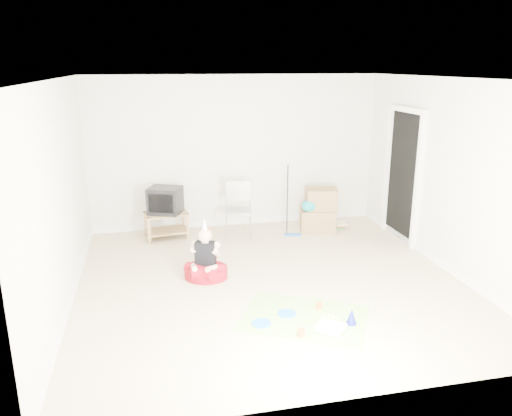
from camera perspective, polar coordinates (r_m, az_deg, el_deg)
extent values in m
plane|color=beige|center=(6.68, 1.58, -8.33)|extent=(5.00, 5.00, 0.00)
cube|color=black|center=(8.31, 16.48, 3.39)|extent=(0.02, 0.90, 2.05)
cube|color=olive|center=(8.26, -10.25, -0.65)|extent=(0.74, 0.51, 0.03)
cube|color=olive|center=(8.35, -10.15, -2.58)|extent=(0.74, 0.51, 0.03)
cube|color=olive|center=(8.10, -12.13, -2.57)|extent=(0.06, 0.06, 0.43)
cube|color=olive|center=(8.20, -7.80, -2.13)|extent=(0.06, 0.06, 0.43)
cube|color=olive|center=(8.45, -12.48, -1.81)|extent=(0.06, 0.06, 0.43)
cube|color=olive|center=(8.54, -8.32, -1.39)|extent=(0.06, 0.06, 0.43)
cube|color=black|center=(8.20, -10.33, 0.88)|extent=(0.62, 0.57, 0.43)
cube|color=#9D9DA2|center=(8.12, -2.04, -0.36)|extent=(0.49, 0.48, 0.03)
cylinder|color=#9D9DA2|center=(8.11, -3.41, -0.27)|extent=(0.02, 0.02, 0.95)
cylinder|color=#9D9DA2|center=(8.11, -0.66, -0.24)|extent=(0.02, 0.02, 0.95)
cube|color=olive|center=(8.61, 7.05, -1.38)|extent=(0.66, 0.56, 0.38)
cube|color=olive|center=(8.54, 7.45, 1.04)|extent=(0.57, 0.48, 0.36)
ellipsoid|color=#0D8791|center=(8.38, 6.11, 0.24)|extent=(0.25, 0.18, 0.20)
cube|color=#245BB4|center=(8.37, 4.18, -3.06)|extent=(0.30, 0.18, 0.03)
cylinder|color=black|center=(8.20, 4.26, 0.68)|extent=(0.13, 0.37, 1.11)
cube|color=#226729|center=(8.92, 9.55, -2.03)|extent=(0.30, 0.33, 0.03)
cube|color=#A24922|center=(8.91, 9.56, -1.84)|extent=(0.26, 0.31, 0.03)
cube|color=beige|center=(8.90, 9.57, -1.66)|extent=(0.23, 0.28, 0.03)
cylinder|color=maroon|center=(6.78, -5.74, -7.31)|extent=(0.74, 0.74, 0.16)
cube|color=black|center=(6.68, -5.80, -5.31)|extent=(0.30, 0.23, 0.35)
sphere|color=beige|center=(6.59, -5.87, -3.14)|extent=(0.24, 0.24, 0.18)
cone|color=white|center=(6.53, -5.91, -1.80)|extent=(0.10, 0.10, 0.14)
cube|color=#F83497|center=(5.80, 5.55, -12.39)|extent=(1.69, 1.53, 0.01)
cube|color=white|center=(5.56, 8.59, -13.41)|extent=(0.36, 0.36, 0.08)
cube|color=#40B560|center=(5.57, 8.57, -13.69)|extent=(0.36, 0.36, 0.01)
cylinder|color=beige|center=(5.52, 7.45, -12.75)|extent=(0.01, 0.01, 0.07)
cylinder|color=beige|center=(5.50, 7.94, -12.87)|extent=(0.01, 0.01, 0.07)
cylinder|color=beige|center=(5.49, 8.43, -12.98)|extent=(0.01, 0.01, 0.07)
cylinder|color=beige|center=(5.47, 8.93, -13.09)|extent=(0.01, 0.01, 0.07)
cylinder|color=beige|center=(5.46, 9.42, -13.21)|extent=(0.01, 0.01, 0.07)
cylinder|color=beige|center=(5.59, 7.84, -12.35)|extent=(0.01, 0.01, 0.07)
cylinder|color=beige|center=(5.58, 8.32, -12.46)|extent=(0.01, 0.01, 0.07)
cylinder|color=beige|center=(5.56, 8.80, -12.57)|extent=(0.01, 0.01, 0.07)
cylinder|color=beige|center=(5.55, 9.29, -12.68)|extent=(0.01, 0.01, 0.07)
cylinder|color=blue|center=(5.86, 3.54, -11.95)|extent=(0.29, 0.29, 0.01)
cylinder|color=blue|center=(5.65, 0.61, -13.04)|extent=(0.26, 0.26, 0.01)
cylinder|color=#F15A1A|center=(6.00, 7.21, -11.00)|extent=(0.07, 0.07, 0.07)
cylinder|color=#F15A1A|center=(5.43, 5.21, -13.99)|extent=(0.11, 0.11, 0.09)
cone|color=#1923B1|center=(5.71, 10.88, -12.08)|extent=(0.17, 0.17, 0.18)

